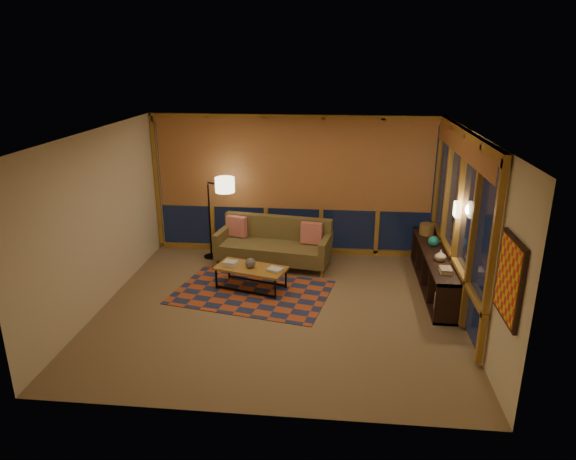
# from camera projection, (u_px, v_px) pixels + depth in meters

# --- Properties ---
(floor) EXTENTS (5.50, 5.00, 0.01)m
(floor) POSITION_uv_depth(u_px,v_px,m) (279.00, 308.00, 7.96)
(floor) COLOR olive
(floor) RESTS_ON ground
(ceiling) EXTENTS (5.50, 5.00, 0.01)m
(ceiling) POSITION_uv_depth(u_px,v_px,m) (278.00, 133.00, 7.09)
(ceiling) COLOR #F3E5CC
(ceiling) RESTS_ON walls
(walls) EXTENTS (5.51, 5.01, 2.70)m
(walls) POSITION_uv_depth(u_px,v_px,m) (279.00, 226.00, 7.53)
(walls) COLOR beige
(walls) RESTS_ON floor
(window_wall_back) EXTENTS (5.30, 0.16, 2.60)m
(window_wall_back) POSITION_uv_depth(u_px,v_px,m) (294.00, 186.00, 9.82)
(window_wall_back) COLOR #AC7B38
(window_wall_back) RESTS_ON walls
(window_wall_right) EXTENTS (0.16, 3.70, 2.60)m
(window_wall_right) POSITION_uv_depth(u_px,v_px,m) (457.00, 219.00, 7.84)
(window_wall_right) COLOR #AC7B38
(window_wall_right) RESTS_ON walls
(wall_art) EXTENTS (0.06, 0.74, 0.94)m
(wall_art) POSITION_uv_depth(u_px,v_px,m) (509.00, 279.00, 5.49)
(wall_art) COLOR red
(wall_art) RESTS_ON walls
(wall_sconce) EXTENTS (0.12, 0.18, 0.22)m
(wall_sconce) POSITION_uv_depth(u_px,v_px,m) (457.00, 209.00, 7.64)
(wall_sconce) COLOR #FFEEBE
(wall_sconce) RESTS_ON walls
(sofa) EXTENTS (2.18, 1.15, 0.85)m
(sofa) POSITION_uv_depth(u_px,v_px,m) (273.00, 243.00, 9.49)
(sofa) COLOR olive
(sofa) RESTS_ON floor
(pillow_left) EXTENTS (0.41, 0.25, 0.39)m
(pillow_left) POSITION_uv_depth(u_px,v_px,m) (237.00, 227.00, 9.77)
(pillow_left) COLOR #C9020A
(pillow_left) RESTS_ON sofa
(pillow_right) EXTENTS (0.41, 0.19, 0.39)m
(pillow_right) POSITION_uv_depth(u_px,v_px,m) (312.00, 234.00, 9.39)
(pillow_right) COLOR #C9020A
(pillow_right) RESTS_ON sofa
(area_rug) EXTENTS (2.75, 2.10, 0.01)m
(area_rug) POSITION_uv_depth(u_px,v_px,m) (252.00, 292.00, 8.49)
(area_rug) COLOR #AF4A23
(area_rug) RESTS_ON floor
(coffee_table) EXTENTS (1.27, 0.84, 0.39)m
(coffee_table) POSITION_uv_depth(u_px,v_px,m) (251.00, 278.00, 8.57)
(coffee_table) COLOR #AC7B38
(coffee_table) RESTS_ON floor
(book_stack_a) EXTENTS (0.29, 0.25, 0.08)m
(book_stack_a) POSITION_uv_depth(u_px,v_px,m) (231.00, 263.00, 8.59)
(book_stack_a) COLOR silver
(book_stack_a) RESTS_ON coffee_table
(book_stack_b) EXTENTS (0.27, 0.25, 0.04)m
(book_stack_b) POSITION_uv_depth(u_px,v_px,m) (275.00, 269.00, 8.37)
(book_stack_b) COLOR silver
(book_stack_b) RESTS_ON coffee_table
(ceramic_pot) EXTENTS (0.24, 0.24, 0.17)m
(ceramic_pot) POSITION_uv_depth(u_px,v_px,m) (250.00, 263.00, 8.47)
(ceramic_pot) COLOR black
(ceramic_pot) RESTS_ON coffee_table
(floor_lamp) EXTENTS (0.63, 0.52, 1.63)m
(floor_lamp) POSITION_uv_depth(u_px,v_px,m) (210.00, 217.00, 9.74)
(floor_lamp) COLOR black
(floor_lamp) RESTS_ON floor
(bookshelf) EXTENTS (0.40, 2.60, 0.65)m
(bookshelf) POSITION_uv_depth(u_px,v_px,m) (434.00, 270.00, 8.56)
(bookshelf) COLOR black
(bookshelf) RESTS_ON floor
(basket) EXTENTS (0.27, 0.27, 0.20)m
(basket) POSITION_uv_depth(u_px,v_px,m) (427.00, 229.00, 9.26)
(basket) COLOR brown
(basket) RESTS_ON bookshelf
(teal_bowl) EXTENTS (0.19, 0.19, 0.18)m
(teal_bowl) POSITION_uv_depth(u_px,v_px,m) (433.00, 241.00, 8.69)
(teal_bowl) COLOR #188076
(teal_bowl) RESTS_ON bookshelf
(vase) EXTENTS (0.18, 0.18, 0.18)m
(vase) POSITION_uv_depth(u_px,v_px,m) (441.00, 256.00, 8.06)
(vase) COLOR #C1AD96
(vase) RESTS_ON bookshelf
(shelf_book_stack) EXTENTS (0.16, 0.22, 0.06)m
(shelf_book_stack) POSITION_uv_depth(u_px,v_px,m) (446.00, 270.00, 7.65)
(shelf_book_stack) COLOR silver
(shelf_book_stack) RESTS_ON bookshelf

